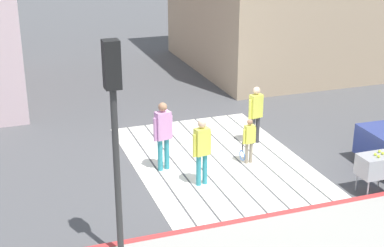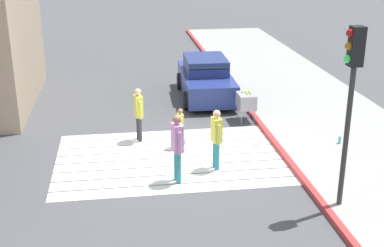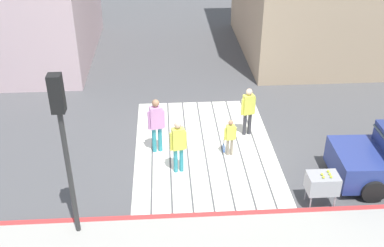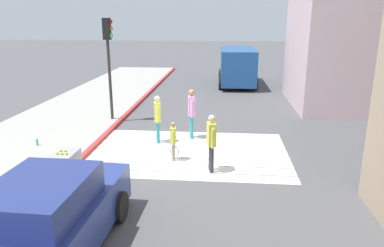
{
  "view_description": "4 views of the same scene",
  "coord_description": "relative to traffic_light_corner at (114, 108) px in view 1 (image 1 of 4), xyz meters",
  "views": [
    {
      "loc": [
        -12.92,
        5.28,
        6.28
      ],
      "look_at": [
        0.01,
        0.69,
        1.14
      ],
      "focal_mm": 53.89,
      "sensor_mm": 36.0,
      "label": 1
    },
    {
      "loc": [
        1.33,
        13.5,
        6.04
      ],
      "look_at": [
        -0.55,
        0.58,
        1.24
      ],
      "focal_mm": 48.65,
      "sensor_mm": 36.0,
      "label": 2
    },
    {
      "loc": [
        -12.26,
        1.19,
        8.0
      ],
      "look_at": [
        0.04,
        0.39,
        0.91
      ],
      "focal_mm": 43.33,
      "sensor_mm": 36.0,
      "label": 3
    },
    {
      "loc": [
        1.12,
        -11.18,
        4.24
      ],
      "look_at": [
        0.1,
        0.03,
        0.98
      ],
      "focal_mm": 34.2,
      "sensor_mm": 36.0,
      "label": 4
    }
  ],
  "objects": [
    {
      "name": "pedestrian_adult_side",
      "position": [
        2.41,
        -2.55,
        -2.06
      ],
      "size": [
        0.27,
        0.49,
        1.69
      ],
      "color": "teal",
      "rests_on": "ground"
    },
    {
      "name": "curb_painted",
      "position": [
        0.33,
        -3.41,
        -2.97
      ],
      "size": [
        0.16,
        40.0,
        0.13
      ],
      "primitive_type": "cube",
      "color": "#BC3333",
      "rests_on": "ground"
    },
    {
      "name": "ground_plane",
      "position": [
        3.58,
        -3.41,
        -3.04
      ],
      "size": [
        120.0,
        120.0,
        0.0
      ],
      "primitive_type": "plane",
      "color": "#4C4C4F"
    },
    {
      "name": "pedestrian_adult_trailing",
      "position": [
        4.36,
        -4.88,
        -2.06
      ],
      "size": [
        0.29,
        0.48,
        1.68
      ],
      "color": "#333338",
      "rests_on": "ground"
    },
    {
      "name": "crosswalk_stripes",
      "position": [
        3.58,
        -3.41,
        -3.03
      ],
      "size": [
        6.4,
        4.35,
        0.01
      ],
      "color": "silver",
      "rests_on": "ground"
    },
    {
      "name": "traffic_light_corner",
      "position": [
        0.0,
        0.0,
        0.0
      ],
      "size": [
        0.39,
        0.28,
        4.24
      ],
      "color": "#2D2D2D",
      "rests_on": "ground"
    },
    {
      "name": "tennis_ball_cart",
      "position": [
        0.68,
        -6.21,
        -2.34
      ],
      "size": [
        0.56,
        0.8,
        1.02
      ],
      "color": "#99999E",
      "rests_on": "ground"
    },
    {
      "name": "pedestrian_child_with_racket",
      "position": [
        3.18,
        -4.13,
        -2.35
      ],
      "size": [
        0.28,
        0.39,
        1.23
      ],
      "color": "gray",
      "rests_on": "ground"
    },
    {
      "name": "pedestrian_adult_lead",
      "position": [
        3.53,
        -1.93,
        -1.98
      ],
      "size": [
        0.29,
        0.52,
        1.81
      ],
      "color": "teal",
      "rests_on": "ground"
    }
  ]
}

